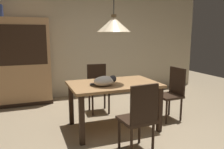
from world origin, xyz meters
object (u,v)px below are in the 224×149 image
Objects in this scene: chair_right_side at (172,91)px; cat_sleeping at (105,81)px; pendant_lamp at (114,24)px; dining_table at (114,89)px; book_blue_wide at (1,11)px; hutch_bookcase at (23,64)px; chair_near_front at (139,116)px; chair_far_back at (98,86)px.

cat_sleeping is (-1.32, -0.14, 0.32)m from chair_right_side.
dining_table is at bearing -75.96° from pendant_lamp.
cat_sleeping is 1.63× the size of book_blue_wide.
hutch_bookcase is 1.13m from book_blue_wide.
cat_sleeping is (-0.19, -0.14, 0.18)m from dining_table.
pendant_lamp is at bearing -48.01° from book_blue_wide.
chair_right_side is at bearing 0.29° from pendant_lamp.
chair_near_front reaches higher than dining_table.
chair_right_side is at bearing 6.22° from cat_sleeping.
chair_near_front and chair_far_back have the same top height.
book_blue_wide is (-1.50, 2.02, 1.14)m from cat_sleeping.
dining_table is 2.32m from hutch_bookcase.
chair_right_side is 1.42m from chair_far_back.
chair_near_front is at bearing -141.75° from chair_right_side.
book_blue_wide is (-2.82, 1.87, 1.46)m from chair_right_side.
pendant_lamp reaches higher than cat_sleeping.
chair_right_side is 1.00× the size of chair_far_back.
book_blue_wide is at bearing 179.75° from hutch_bookcase.
hutch_bookcase is (-1.35, 1.88, 0.24)m from dining_table.
dining_table is 1.01m from pendant_lamp.
chair_right_side is 3.68m from book_blue_wide.
chair_right_side is 3.13m from hutch_bookcase.
chair_far_back is 1.72m from hutch_bookcase.
chair_right_side is 0.50× the size of hutch_bookcase.
cat_sleeping is at bearing -53.38° from book_blue_wide.
pendant_lamp is (-1.13, -0.01, 1.15)m from chair_right_side.
chair_far_back is at bearing 90.04° from chair_near_front.
pendant_lamp is (0.19, 0.14, 0.84)m from cat_sleeping.
chair_right_side is 1.61m from pendant_lamp.
pendant_lamp reaches higher than dining_table.
pendant_lamp is 2.44m from hutch_bookcase.
pendant_lamp is 5.42× the size of book_blue_wide.
pendant_lamp is at bearing -179.71° from chair_right_side.
hutch_bookcase reaches higher than chair_right_side.
cat_sleeping is 0.21× the size of hutch_bookcase.
book_blue_wide reaches higher than dining_table.
dining_table is 0.76× the size of hutch_bookcase.
book_blue_wide is (-1.70, 1.00, 1.46)m from chair_far_back.
pendant_lamp is (-0.00, 0.00, 1.01)m from dining_table.
hutch_bookcase is 7.71× the size of book_blue_wide.
dining_table is 0.30m from cat_sleeping.
chair_right_side is at bearing -33.59° from book_blue_wide.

